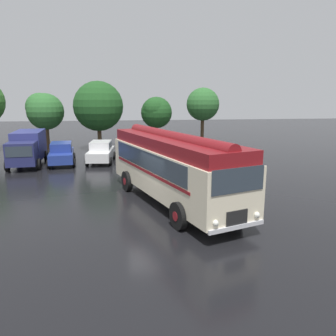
{
  "coord_description": "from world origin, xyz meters",
  "views": [
    {
      "loc": [
        -1.32,
        -14.28,
        5.05
      ],
      "look_at": [
        0.91,
        2.41,
        1.4
      ],
      "focal_mm": 35.0,
      "sensor_mm": 36.0,
      "label": 1
    }
  ],
  "objects": [
    {
      "name": "car_mid_left",
      "position": [
        -3.19,
        11.67,
        0.85
      ],
      "size": [
        2.19,
        4.31,
        1.66
      ],
      "color": "silver",
      "rests_on": "ground"
    },
    {
      "name": "car_far_right",
      "position": [
        2.46,
        11.44,
        0.85
      ],
      "size": [
        2.03,
        4.24,
        1.66
      ],
      "color": "#B7BABF",
      "rests_on": "ground"
    },
    {
      "name": "vintage_bus",
      "position": [
        0.91,
        0.9,
        1.89
      ],
      "size": [
        5.57,
        10.34,
        3.49
      ],
      "color": "beige",
      "rests_on": "ground"
    },
    {
      "name": "tree_far_right",
      "position": [
        6.62,
        18.97,
        4.29
      ],
      "size": [
        3.33,
        3.33,
        6.02
      ],
      "color": "#4C3823",
      "rests_on": "ground"
    },
    {
      "name": "tree_centre",
      "position": [
        -3.69,
        18.12,
        4.17
      ],
      "size": [
        4.72,
        4.72,
        6.57
      ],
      "color": "#4C3823",
      "rests_on": "ground"
    },
    {
      "name": "ground_plane",
      "position": [
        0.0,
        0.0,
        0.0
      ],
      "size": [
        120.0,
        120.0,
        0.0
      ],
      "primitive_type": "plane",
      "color": "black"
    },
    {
      "name": "car_mid_right",
      "position": [
        -0.3,
        10.78,
        0.85
      ],
      "size": [
        2.28,
        4.35,
        1.66
      ],
      "color": "#B7BABF",
      "rests_on": "ground"
    },
    {
      "name": "car_near_left",
      "position": [
        -6.14,
        11.3,
        0.85
      ],
      "size": [
        2.36,
        4.38,
        1.66
      ],
      "color": "navy",
      "rests_on": "ground"
    },
    {
      "name": "box_van",
      "position": [
        -8.62,
        11.5,
        1.36
      ],
      "size": [
        2.68,
        5.9,
        2.5
      ],
      "color": "navy",
      "rests_on": "ground"
    },
    {
      "name": "tree_left_of_centre",
      "position": [
        -8.96,
        18.98,
        3.82
      ],
      "size": [
        3.62,
        3.49,
        5.48
      ],
      "color": "#4C3823",
      "rests_on": "ground"
    },
    {
      "name": "tree_right_of_centre",
      "position": [
        1.78,
        17.86,
        3.68
      ],
      "size": [
        3.03,
        3.03,
        5.1
      ],
      "color": "#4C3823",
      "rests_on": "ground"
    }
  ]
}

